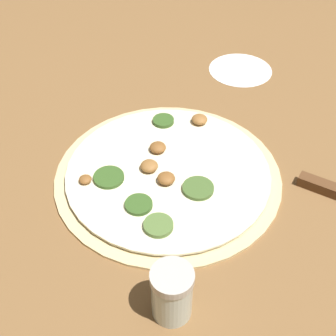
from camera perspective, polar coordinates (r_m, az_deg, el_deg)
The scene contains 4 objects.
ground_plane at distance 0.78m, azimuth 0.00°, elevation -1.02°, with size 3.00×3.00×0.00m, color brown.
pizza at distance 0.77m, azimuth -0.08°, elevation -0.66°, with size 0.37×0.37×0.03m.
spice_jar at distance 0.59m, azimuth 0.48°, elevation -15.00°, with size 0.05×0.05×0.08m.
flour_patch at distance 1.05m, azimuth 8.81°, elevation 11.76°, with size 0.14×0.14×0.00m.
Camera 1 is at (-0.55, -0.06, 0.55)m, focal length 50.00 mm.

